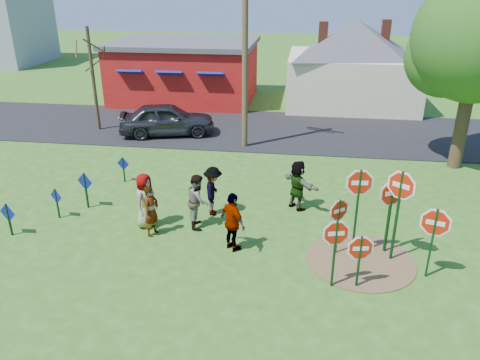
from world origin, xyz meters
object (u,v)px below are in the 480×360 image
Objects in this scene: suv at (167,119)px; utility_pole at (245,50)px; stop_sign_c at (400,196)px; stop_sign_a at (336,239)px; stop_sign_d at (392,198)px; person_a at (145,201)px; stop_sign_b at (359,191)px; person_b at (151,211)px.

utility_pole is (4.30, -1.26, 3.81)m from suv.
stop_sign_a is at bearing -102.45° from stop_sign_c.
utility_pole is (-5.50, 9.03, 2.87)m from stop_sign_d.
stop_sign_d is 7.79m from person_a.
stop_sign_c reaches higher than person_a.
suv is at bearing 23.29° from person_a.
person_a is at bearing 148.10° from stop_sign_d.
stop_sign_c is 0.50m from stop_sign_d.
stop_sign_a is 0.72× the size of stop_sign_c.
stop_sign_b is 13.86m from suv.
person_a is at bearing -104.71° from utility_pole.
person_b is at bearing 146.18° from stop_sign_a.
utility_pole reaches higher than person_b.
stop_sign_a is at bearing -70.82° from utility_pole.
stop_sign_c is (1.13, -0.06, -0.04)m from stop_sign_b.
stop_sign_c is 7.99m from person_a.
person_b is (-5.68, 2.03, -0.62)m from stop_sign_a.
stop_sign_b is at bearing -86.42° from person_a.
suv is at bearing 109.38° from stop_sign_a.
suv is (-2.45, 10.23, 0.03)m from person_b.
person_a is (-6.05, 2.53, -0.52)m from stop_sign_a.
utility_pole reaches higher than stop_sign_d.
stop_sign_a is at bearing -118.82° from stop_sign_b.
stop_sign_b is 10.70m from utility_pole.
person_b is (-7.48, 0.46, -1.25)m from stop_sign_c.
utility_pole is (2.22, 8.47, 3.74)m from person_a.
person_a is at bearing 55.20° from person_b.
stop_sign_c is at bearing -59.18° from utility_pole.
stop_sign_d is at bearing -82.93° from person_a.
stop_sign_d is at bearing 144.60° from stop_sign_c.
stop_sign_c is at bearing -99.55° from stop_sign_d.
suv is (-9.92, 10.69, -1.22)m from stop_sign_c.
stop_sign_d is (1.67, 1.97, 0.35)m from stop_sign_a.
person_b is at bearing -101.65° from utility_pole.
suv is at bearing 32.22° from person_b.
suv is (-8.12, 12.26, -0.59)m from stop_sign_a.
suv is (-2.07, 9.73, -0.07)m from person_a.
stop_sign_d is at bearing -71.69° from person_b.
stop_sign_b is at bearing 53.41° from stop_sign_a.
suv is at bearing 163.66° from utility_pole.
stop_sign_b is at bearing 171.22° from stop_sign_d.
stop_sign_d is 0.52× the size of suv.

